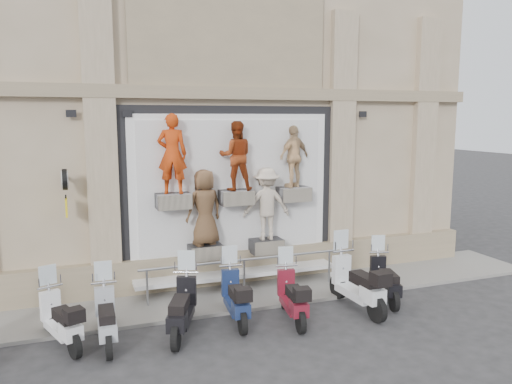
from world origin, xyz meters
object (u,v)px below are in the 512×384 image
(scooter_h, at_px, (385,271))
(scooter_e, at_px, (235,287))
(scooter_c, at_px, (106,307))
(clock_sign_bracket, at_px, (65,186))
(guard_rail, at_px, (244,277))
(scooter_g, at_px, (357,273))
(scooter_f, at_px, (292,287))
(scooter_d, at_px, (182,297))
(scooter_b, at_px, (60,309))

(scooter_h, bearing_deg, scooter_e, -165.28)
(scooter_c, height_order, scooter_h, scooter_c)
(scooter_e, bearing_deg, clock_sign_bracket, 156.62)
(guard_rail, bearing_deg, scooter_g, -39.14)
(scooter_e, xyz_separation_m, scooter_f, (1.14, -0.36, -0.01))
(scooter_e, distance_m, scooter_f, 1.20)
(scooter_c, bearing_deg, scooter_d, -2.51)
(scooter_b, distance_m, scooter_g, 6.17)
(scooter_c, bearing_deg, guard_rail, 25.93)
(scooter_g, bearing_deg, guard_rail, 138.23)
(guard_rail, height_order, scooter_f, scooter_f)
(clock_sign_bracket, distance_m, scooter_b, 2.75)
(clock_sign_bracket, relative_size, scooter_e, 0.56)
(scooter_b, height_order, scooter_c, scooter_c)
(scooter_b, height_order, scooter_d, scooter_d)
(guard_rail, distance_m, scooter_h, 3.32)
(scooter_d, height_order, scooter_e, scooter_d)
(scooter_c, xyz_separation_m, scooter_f, (3.76, -0.20, -0.00))
(clock_sign_bracket, height_order, scooter_h, clock_sign_bracket)
(guard_rail, distance_m, scooter_g, 2.69)
(scooter_f, distance_m, scooter_h, 2.52)
(scooter_g, xyz_separation_m, scooter_h, (0.92, 0.25, -0.12))
(clock_sign_bracket, distance_m, scooter_c, 2.94)
(scooter_b, xyz_separation_m, scooter_d, (2.24, -0.30, 0.05))
(clock_sign_bracket, bearing_deg, scooter_e, -29.49)
(guard_rail, xyz_separation_m, scooter_f, (0.48, -1.73, 0.27))
(scooter_c, xyz_separation_m, scooter_d, (1.43, -0.09, 0.04))
(clock_sign_bracket, relative_size, scooter_g, 0.49)
(scooter_b, bearing_deg, scooter_g, -23.90)
(scooter_e, distance_m, scooter_g, 2.75)
(scooter_c, height_order, scooter_g, scooter_g)
(scooter_f, xyz_separation_m, scooter_g, (1.59, 0.04, 0.11))
(scooter_c, distance_m, scooter_g, 5.35)
(guard_rail, distance_m, scooter_c, 3.63)
(scooter_e, xyz_separation_m, scooter_h, (3.65, -0.07, -0.02))
(scooter_c, height_order, scooter_f, scooter_c)
(guard_rail, xyz_separation_m, clock_sign_bracket, (-3.90, 0.47, 2.34))
(guard_rail, relative_size, scooter_g, 2.44)
(scooter_c, height_order, scooter_e, scooter_e)
(scooter_c, bearing_deg, scooter_h, 1.84)
(scooter_c, relative_size, scooter_d, 0.94)
(scooter_b, bearing_deg, scooter_e, -21.27)
(scooter_e, height_order, scooter_h, scooter_e)
(guard_rail, height_order, scooter_d, scooter_d)
(scooter_d, bearing_deg, scooter_h, 23.92)
(clock_sign_bracket, height_order, scooter_g, clock_sign_bracket)
(scooter_b, height_order, scooter_g, scooter_g)
(clock_sign_bracket, xyz_separation_m, scooter_e, (3.24, -1.83, -2.06))
(clock_sign_bracket, xyz_separation_m, scooter_d, (2.05, -2.08, -2.03))
(scooter_e, bearing_deg, scooter_g, -0.59)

